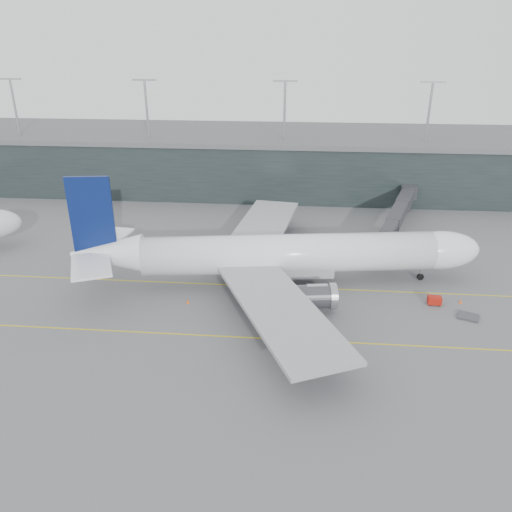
{
  "coord_description": "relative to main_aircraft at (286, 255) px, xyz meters",
  "views": [
    {
      "loc": [
        9.33,
        -79.73,
        39.35
      ],
      "look_at": [
        2.54,
        -4.0,
        5.62
      ],
      "focal_mm": 35.0,
      "sensor_mm": 36.0,
      "label": 1
    }
  ],
  "objects": [
    {
      "name": "taxiline_b",
      "position": [
        -7.47,
        -17.45,
        -5.44
      ],
      "size": [
        160.0,
        0.25,
        0.02
      ],
      "primitive_type": "cube",
      "color": "gold",
      "rests_on": "ground"
    },
    {
      "name": "uld_c",
      "position": [
        -8.4,
        13.99,
        -4.43
      ],
      "size": [
        2.59,
        2.34,
        1.94
      ],
      "rotation": [
        0.0,
        0.0,
        0.36
      ],
      "color": "#3B3B41",
      "rests_on": "ground"
    },
    {
      "name": "ground",
      "position": [
        -7.47,
        2.55,
        -5.45
      ],
      "size": [
        320.0,
        320.0,
        0.0
      ],
      "primitive_type": "plane",
      "color": "#5B5A5F",
      "rests_on": "ground"
    },
    {
      "name": "jet_bridge",
      "position": [
        21.08,
        25.73,
        -0.69
      ],
      "size": [
        15.87,
        43.29,
        6.36
      ],
      "rotation": [
        0.0,
        0.0,
        -0.32
      ],
      "color": "#2D2E33",
      "rests_on": "ground"
    },
    {
      "name": "cone_wing_port",
      "position": [
        2.12,
        14.33,
        -5.06
      ],
      "size": [
        0.49,
        0.49,
        0.78
      ],
      "primitive_type": "cone",
      "color": "#E85D0C",
      "rests_on": "ground"
    },
    {
      "name": "cone_tail",
      "position": [
        -15.27,
        -8.44,
        -5.05
      ],
      "size": [
        0.5,
        0.5,
        0.79
      ],
      "primitive_type": "cone",
      "color": "#FD550E",
      "rests_on": "ground"
    },
    {
      "name": "uld_a",
      "position": [
        -10.99,
        12.53,
        -4.4
      ],
      "size": [
        2.27,
        1.84,
        2.01
      ],
      "rotation": [
        0.0,
        0.0,
        0.04
      ],
      "color": "#3B3B41",
      "rests_on": "ground"
    },
    {
      "name": "uld_b",
      "position": [
        -8.77,
        14.88,
        -4.47
      ],
      "size": [
        2.15,
        1.77,
        1.86
      ],
      "rotation": [
        0.0,
        0.0,
        0.07
      ],
      "color": "#3B3B41",
      "rests_on": "ground"
    },
    {
      "name": "cone_wing_stbd",
      "position": [
        3.29,
        -16.7,
        -5.13
      ],
      "size": [
        0.4,
        0.4,
        0.63
      ],
      "primitive_type": "cone",
      "color": "#DF4B0C",
      "rests_on": "ground"
    },
    {
      "name": "gse_cart",
      "position": [
        23.95,
        -5.33,
        -4.67
      ],
      "size": [
        2.11,
        1.39,
        1.41
      ],
      "rotation": [
        0.0,
        0.0,
        -0.04
      ],
      "color": "#A2160B",
      "rests_on": "ground"
    },
    {
      "name": "terminal",
      "position": [
        -7.47,
        60.54,
        2.17
      ],
      "size": [
        240.0,
        36.0,
        29.0
      ],
      "color": "black",
      "rests_on": "ground"
    },
    {
      "name": "taxiline_a",
      "position": [
        -7.47,
        -1.45,
        -5.44
      ],
      "size": [
        160.0,
        0.25,
        0.02
      ],
      "primitive_type": "cube",
      "color": "gold",
      "rests_on": "ground"
    },
    {
      "name": "baggage_dolly",
      "position": [
        28.2,
        -8.96,
        -5.27
      ],
      "size": [
        3.66,
        3.33,
        0.3
      ],
      "primitive_type": "cube",
      "rotation": [
        0.0,
        0.0,
        -0.38
      ],
      "color": "#39393E",
      "rests_on": "ground"
    },
    {
      "name": "cone_nose",
      "position": [
        28.28,
        -4.54,
        -5.08
      ],
      "size": [
        0.46,
        0.46,
        0.73
      ],
      "primitive_type": "cone",
      "color": "#FC570E",
      "rests_on": "ground"
    },
    {
      "name": "taxiline_lead_main",
      "position": [
        -2.47,
        22.55,
        -5.44
      ],
      "size": [
        0.25,
        60.0,
        0.02
      ],
      "primitive_type": "cube",
      "color": "gold",
      "rests_on": "ground"
    },
    {
      "name": "main_aircraft",
      "position": [
        0.0,
        0.0,
        0.0
      ],
      "size": [
        69.18,
        64.41,
        19.42
      ],
      "rotation": [
        0.0,
        0.0,
        0.15
      ],
      "color": "white",
      "rests_on": "ground"
    }
  ]
}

